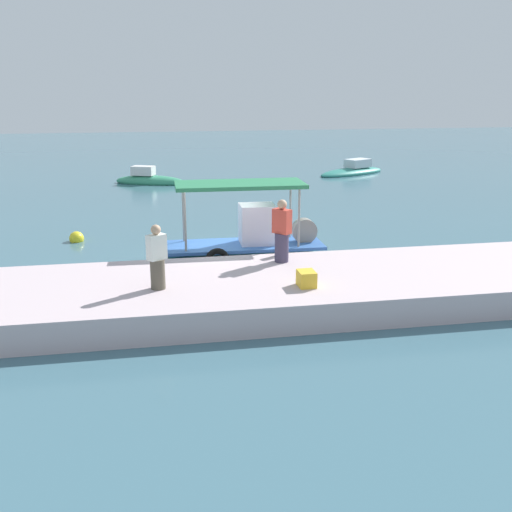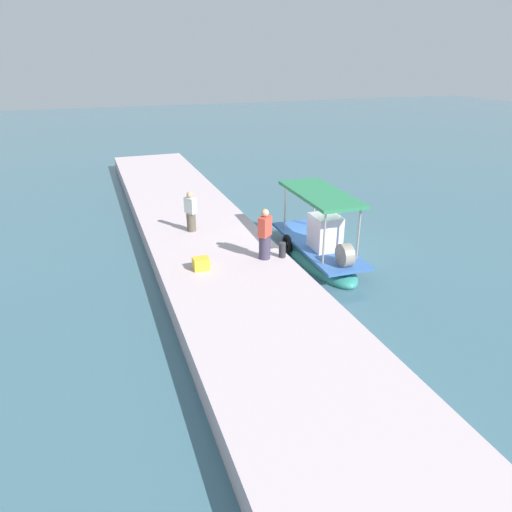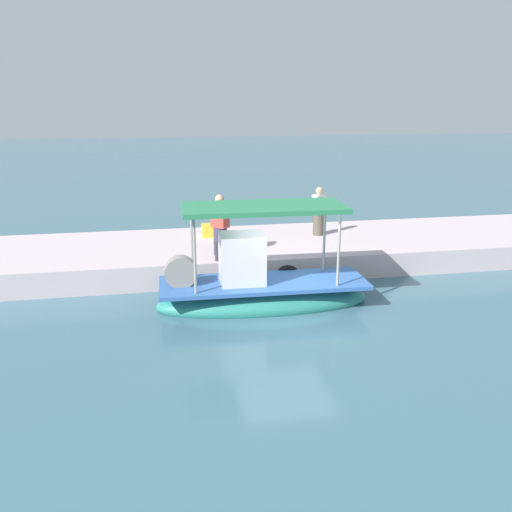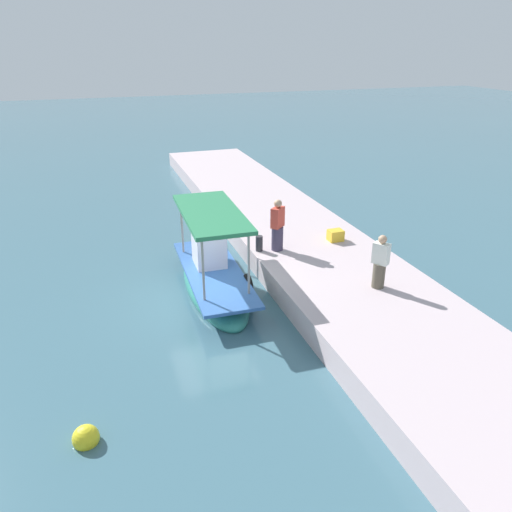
# 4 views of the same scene
# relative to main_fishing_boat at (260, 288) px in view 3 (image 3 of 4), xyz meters

# --- Properties ---
(ground_plane) EXTENTS (120.00, 120.00, 0.00)m
(ground_plane) POSITION_rel_main_fishing_boat_xyz_m (-0.63, 0.25, -0.47)
(ground_plane) COLOR #3F6776
(dock_quay) EXTENTS (36.00, 4.48, 0.73)m
(dock_quay) POSITION_rel_main_fishing_boat_xyz_m (-0.63, -3.80, -0.10)
(dock_quay) COLOR beige
(dock_quay) RESTS_ON ground_plane
(main_fishing_boat) EXTENTS (5.53, 1.89, 2.98)m
(main_fishing_boat) POSITION_rel_main_fishing_boat_xyz_m (0.00, 0.00, 0.00)
(main_fishing_boat) COLOR teal
(main_fishing_boat) RESTS_ON ground_plane
(fisherman_near_bollard) EXTENTS (0.56, 0.56, 1.78)m
(fisherman_near_bollard) POSITION_rel_main_fishing_boat_xyz_m (0.69, -2.43, 1.07)
(fisherman_near_bollard) COLOR #3F3850
(fisherman_near_bollard) RESTS_ON dock_quay
(fisherman_by_crate) EXTENTS (0.52, 0.49, 1.61)m
(fisherman_by_crate) POSITION_rel_main_fishing_boat_xyz_m (-2.81, -4.20, 0.99)
(fisherman_by_crate) COLOR brown
(fisherman_by_crate) RESTS_ON dock_quay
(mooring_bollard) EXTENTS (0.24, 0.24, 0.53)m
(mooring_bollard) POSITION_rel_main_fishing_boat_xyz_m (0.81, -1.82, 0.53)
(mooring_bollard) COLOR #2D2D33
(mooring_bollard) RESTS_ON dock_quay
(cargo_crate) EXTENTS (0.42, 0.52, 0.39)m
(cargo_crate) POSITION_rel_main_fishing_boat_xyz_m (0.80, -4.70, 0.46)
(cargo_crate) COLOR yellow
(cargo_crate) RESTS_ON dock_quay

